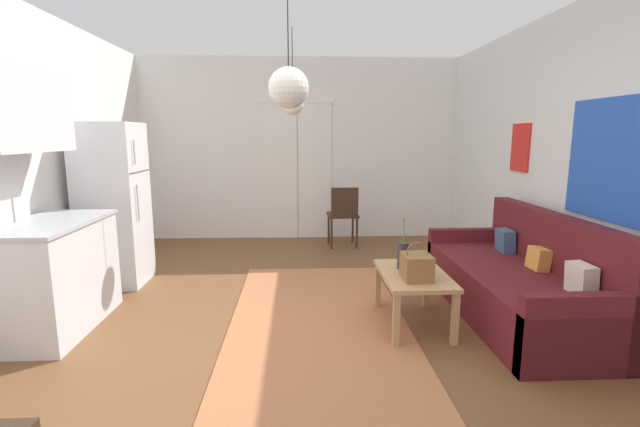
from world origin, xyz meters
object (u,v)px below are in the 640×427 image
(accent_chair, at_px, (343,213))
(pendant_lamp_near, at_px, (289,88))
(handbag, at_px, (417,266))
(pendant_lamp_far, at_px, (293,103))
(coffee_table, at_px, (413,280))
(bamboo_vase, at_px, (403,255))
(couch, at_px, (521,285))
(refrigerator, at_px, (113,205))

(accent_chair, height_order, pendant_lamp_near, pendant_lamp_near)
(handbag, height_order, pendant_lamp_far, pendant_lamp_far)
(coffee_table, xyz_separation_m, handbag, (-0.02, -0.15, 0.17))
(bamboo_vase, xyz_separation_m, accent_chair, (-0.26, 2.51, -0.07))
(couch, bearing_deg, handbag, -163.96)
(coffee_table, distance_m, handbag, 0.23)
(accent_chair, bearing_deg, coffee_table, 93.95)
(bamboo_vase, bearing_deg, coffee_table, -64.77)
(bamboo_vase, xyz_separation_m, pendant_lamp_near, (-0.95, -0.59, 1.33))
(pendant_lamp_far, bearing_deg, coffee_table, -56.31)
(bamboo_vase, xyz_separation_m, pendant_lamp_far, (-0.95, 1.38, 1.36))
(couch, relative_size, pendant_lamp_far, 2.31)
(bamboo_vase, distance_m, accent_chair, 2.53)
(accent_chair, distance_m, pendant_lamp_far, 1.95)
(accent_chair, bearing_deg, refrigerator, 25.63)
(accent_chair, bearing_deg, pendant_lamp_far, 55.64)
(refrigerator, relative_size, pendant_lamp_far, 1.86)
(bamboo_vase, height_order, refrigerator, refrigerator)
(bamboo_vase, bearing_deg, accent_chair, 95.95)
(couch, distance_m, bamboo_vase, 1.10)
(pendant_lamp_near, bearing_deg, accent_chair, 77.47)
(coffee_table, distance_m, bamboo_vase, 0.23)
(handbag, relative_size, accent_chair, 0.35)
(handbag, bearing_deg, refrigerator, 154.50)
(refrigerator, distance_m, pendant_lamp_near, 2.75)
(bamboo_vase, xyz_separation_m, handbag, (0.04, -0.29, -0.01))
(couch, distance_m, pendant_lamp_far, 2.94)
(pendant_lamp_near, bearing_deg, handbag, 17.01)
(couch, distance_m, handbag, 1.09)
(coffee_table, xyz_separation_m, pendant_lamp_far, (-1.01, 1.52, 1.54))
(couch, xyz_separation_m, bamboo_vase, (-1.06, -0.00, 0.28))
(handbag, bearing_deg, coffee_table, 82.35)
(bamboo_vase, distance_m, handbag, 0.29)
(handbag, height_order, pendant_lamp_near, pendant_lamp_near)
(coffee_table, height_order, accent_chair, accent_chair)
(bamboo_vase, relative_size, pendant_lamp_far, 0.48)
(pendant_lamp_near, bearing_deg, bamboo_vase, 31.93)
(couch, relative_size, handbag, 6.97)
(pendant_lamp_near, bearing_deg, coffee_table, 24.31)
(pendant_lamp_far, bearing_deg, refrigerator, -171.35)
(refrigerator, relative_size, accent_chair, 1.97)
(couch, height_order, coffee_table, couch)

